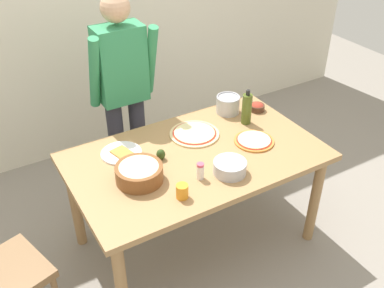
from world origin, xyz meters
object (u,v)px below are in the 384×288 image
at_px(person_cook, 123,88).
at_px(cup_orange, 182,191).
at_px(popcorn_bowl, 139,172).
at_px(avocado, 161,154).
at_px(plate_with_slice, 121,153).
at_px(mixing_bowl_steel, 230,167).
at_px(dining_table, 196,166).
at_px(pizza_raw_on_board, 194,134).
at_px(pizza_cooked_on_tray, 254,141).
at_px(steel_pot, 228,104).
at_px(olive_oil_bottle, 247,109).
at_px(small_sauce_bowl, 257,107).
at_px(salt_shaker, 200,171).

height_order(person_cook, cup_orange, person_cook).
distance_m(popcorn_bowl, avocado, 0.24).
distance_m(plate_with_slice, mixing_bowl_steel, 0.70).
height_order(dining_table, mixing_bowl_steel, mixing_bowl_steel).
bearing_deg(cup_orange, plate_with_slice, 102.75).
height_order(pizza_raw_on_board, pizza_cooked_on_tray, same).
relative_size(plate_with_slice, popcorn_bowl, 0.93).
distance_m(person_cook, steel_pot, 0.77).
bearing_deg(person_cook, avocado, -94.61).
xyz_separation_m(dining_table, mixing_bowl_steel, (0.08, -0.27, 0.13)).
relative_size(person_cook, avocado, 23.14).
relative_size(olive_oil_bottle, steel_pot, 1.48).
relative_size(plate_with_slice, olive_oil_bottle, 1.02).
distance_m(olive_oil_bottle, steel_pot, 0.20).
height_order(plate_with_slice, avocado, avocado).
xyz_separation_m(mixing_bowl_steel, olive_oil_bottle, (0.43, 0.42, 0.07)).
relative_size(pizza_cooked_on_tray, small_sauce_bowl, 2.42).
height_order(pizza_cooked_on_tray, popcorn_bowl, popcorn_bowl).
relative_size(mixing_bowl_steel, steel_pot, 1.15).
xyz_separation_m(salt_shaker, avocado, (-0.11, 0.29, -0.02)).
bearing_deg(small_sauce_bowl, avocado, -168.12).
height_order(person_cook, olive_oil_bottle, person_cook).
bearing_deg(avocado, pizza_cooked_on_tray, -12.65).
height_order(person_cook, plate_with_slice, person_cook).
bearing_deg(avocado, salt_shaker, -69.15).
xyz_separation_m(dining_table, person_cook, (-0.16, 0.76, 0.27)).
height_order(steel_pot, salt_shaker, steel_pot).
distance_m(popcorn_bowl, cup_orange, 0.30).
xyz_separation_m(steel_pot, avocado, (-0.69, -0.28, -0.03)).
distance_m(mixing_bowl_steel, small_sauce_bowl, 0.80).
distance_m(dining_table, mixing_bowl_steel, 0.31).
bearing_deg(plate_with_slice, small_sauce_bowl, 0.67).
xyz_separation_m(dining_table, pizza_raw_on_board, (0.11, 0.20, 0.10)).
xyz_separation_m(mixing_bowl_steel, small_sauce_bowl, (0.61, 0.52, -0.01)).
xyz_separation_m(dining_table, olive_oil_bottle, (0.50, 0.15, 0.20)).
bearing_deg(steel_pot, pizza_cooked_on_tray, -99.88).
bearing_deg(dining_table, cup_orange, -131.50).
xyz_separation_m(dining_table, cup_orange, (-0.28, -0.32, 0.13)).
height_order(olive_oil_bottle, cup_orange, olive_oil_bottle).
distance_m(mixing_bowl_steel, salt_shaker, 0.19).
height_order(pizza_cooked_on_tray, avocado, avocado).
height_order(pizza_cooked_on_tray, plate_with_slice, plate_with_slice).
xyz_separation_m(pizza_raw_on_board, steel_pot, (0.37, 0.14, 0.06)).
height_order(mixing_bowl_steel, cup_orange, cup_orange).
distance_m(pizza_cooked_on_tray, salt_shaker, 0.53).
height_order(dining_table, plate_with_slice, plate_with_slice).
xyz_separation_m(steel_pot, cup_orange, (-0.76, -0.66, -0.02)).
distance_m(mixing_bowl_steel, avocado, 0.44).
bearing_deg(dining_table, plate_with_slice, 149.07).
height_order(popcorn_bowl, steel_pot, steel_pot).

